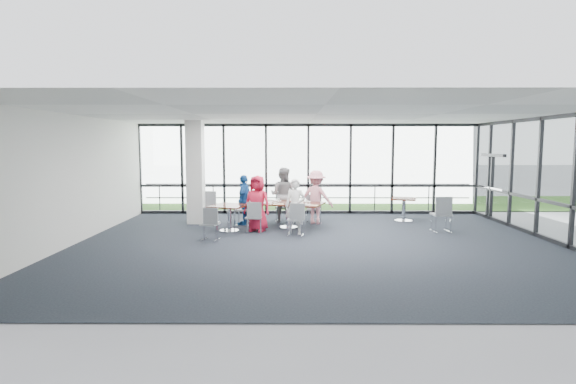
{
  "coord_description": "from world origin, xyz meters",
  "views": [
    {
      "loc": [
        -0.66,
        -10.97,
        2.45
      ],
      "look_at": [
        -0.71,
        1.91,
        1.1
      ],
      "focal_mm": 28.0,
      "sensor_mm": 36.0,
      "label": 1
    }
  ],
  "objects_px": {
    "diner_far_left": "(283,195)",
    "side_table_right": "(404,202)",
    "chair_spare_la": "(210,224)",
    "chair_spare_lb": "(210,208)",
    "diner_end": "(244,200)",
    "chair_main_nr": "(296,220)",
    "structural_column": "(196,172)",
    "diner_near_left": "(257,203)",
    "diner_near_right": "(295,207)",
    "chair_spare_r": "(441,215)",
    "chair_main_nl": "(254,217)",
    "chair_main_fr": "(313,210)",
    "chair_main_end": "(244,210)",
    "main_table": "(288,207)",
    "chair_main_fl": "(283,207)",
    "diner_far_right": "(316,197)",
    "side_table_left": "(229,209)"
  },
  "relations": [
    {
      "from": "side_table_right",
      "to": "chair_spare_r",
      "type": "height_order",
      "value": "chair_spare_r"
    },
    {
      "from": "main_table",
      "to": "chair_main_nr",
      "type": "xyz_separation_m",
      "value": [
        0.21,
        -1.19,
        -0.19
      ]
    },
    {
      "from": "structural_column",
      "to": "main_table",
      "type": "relative_size",
      "value": 1.4
    },
    {
      "from": "main_table",
      "to": "chair_main_nl",
      "type": "distance_m",
      "value": 1.24
    },
    {
      "from": "chair_spare_r",
      "to": "chair_main_nl",
      "type": "bearing_deg",
      "value": 177.77
    },
    {
      "from": "diner_end",
      "to": "chair_main_nr",
      "type": "relative_size",
      "value": 1.75
    },
    {
      "from": "chair_main_fl",
      "to": "chair_spare_lb",
      "type": "relative_size",
      "value": 0.94
    },
    {
      "from": "side_table_right",
      "to": "diner_near_right",
      "type": "relative_size",
      "value": 0.62
    },
    {
      "from": "structural_column",
      "to": "side_table_right",
      "type": "distance_m",
      "value": 6.71
    },
    {
      "from": "chair_main_fr",
      "to": "side_table_left",
      "type": "bearing_deg",
      "value": 38.77
    },
    {
      "from": "main_table",
      "to": "chair_main_fl",
      "type": "relative_size",
      "value": 2.51
    },
    {
      "from": "diner_near_right",
      "to": "chair_main_end",
      "type": "bearing_deg",
      "value": 152.97
    },
    {
      "from": "side_table_left",
      "to": "chair_main_fr",
      "type": "relative_size",
      "value": 1.45
    },
    {
      "from": "diner_end",
      "to": "chair_spare_la",
      "type": "bearing_deg",
      "value": -3.02
    },
    {
      "from": "chair_spare_lb",
      "to": "chair_spare_r",
      "type": "xyz_separation_m",
      "value": [
        6.77,
        -1.45,
        0.02
      ]
    },
    {
      "from": "diner_far_left",
      "to": "chair_main_nl",
      "type": "distance_m",
      "value": 1.95
    },
    {
      "from": "chair_main_fr",
      "to": "chair_main_end",
      "type": "relative_size",
      "value": 0.89
    },
    {
      "from": "side_table_left",
      "to": "chair_spare_lb",
      "type": "xyz_separation_m",
      "value": [
        -0.77,
        1.34,
        -0.17
      ]
    },
    {
      "from": "diner_near_left",
      "to": "chair_main_nl",
      "type": "height_order",
      "value": "diner_near_left"
    },
    {
      "from": "diner_end",
      "to": "chair_spare_lb",
      "type": "bearing_deg",
      "value": -93.73
    },
    {
      "from": "diner_far_left",
      "to": "chair_main_nr",
      "type": "xyz_separation_m",
      "value": [
        0.38,
        -2.15,
        -0.43
      ]
    },
    {
      "from": "side_table_left",
      "to": "chair_spare_r",
      "type": "relative_size",
      "value": 1.23
    },
    {
      "from": "chair_spare_la",
      "to": "chair_spare_lb",
      "type": "relative_size",
      "value": 0.88
    },
    {
      "from": "diner_end",
      "to": "chair_main_nr",
      "type": "distance_m",
      "value": 2.28
    },
    {
      "from": "chair_main_nr",
      "to": "chair_spare_lb",
      "type": "height_order",
      "value": "chair_spare_lb"
    },
    {
      "from": "diner_far_left",
      "to": "chair_main_end",
      "type": "bearing_deg",
      "value": 43.23
    },
    {
      "from": "chair_spare_lb",
      "to": "diner_far_left",
      "type": "bearing_deg",
      "value": -159.22
    },
    {
      "from": "chair_main_fl",
      "to": "chair_spare_lb",
      "type": "distance_m",
      "value": 2.32
    },
    {
      "from": "chair_main_fl",
      "to": "chair_main_end",
      "type": "height_order",
      "value": "chair_main_end"
    },
    {
      "from": "diner_far_left",
      "to": "chair_spare_lb",
      "type": "bearing_deg",
      "value": 23.53
    },
    {
      "from": "diner_near_left",
      "to": "diner_near_right",
      "type": "xyz_separation_m",
      "value": [
        1.07,
        -0.44,
        -0.03
      ]
    },
    {
      "from": "side_table_left",
      "to": "chair_main_nr",
      "type": "bearing_deg",
      "value": -18.69
    },
    {
      "from": "diner_far_left",
      "to": "side_table_right",
      "type": "bearing_deg",
      "value": -157.91
    },
    {
      "from": "diner_far_right",
      "to": "chair_spare_la",
      "type": "relative_size",
      "value": 1.97
    },
    {
      "from": "chair_main_nr",
      "to": "chair_spare_la",
      "type": "xyz_separation_m",
      "value": [
        -2.22,
        -0.6,
        -0.02
      ]
    },
    {
      "from": "structural_column",
      "to": "diner_near_left",
      "type": "relative_size",
      "value": 2.0
    },
    {
      "from": "structural_column",
      "to": "chair_main_end",
      "type": "distance_m",
      "value": 1.93
    },
    {
      "from": "side_table_right",
      "to": "chair_main_fr",
      "type": "relative_size",
      "value": 1.12
    },
    {
      "from": "diner_far_right",
      "to": "chair_spare_r",
      "type": "xyz_separation_m",
      "value": [
        3.46,
        -1.34,
        -0.33
      ]
    },
    {
      "from": "diner_near_right",
      "to": "chair_main_nr",
      "type": "xyz_separation_m",
      "value": [
        0.01,
        -0.21,
        -0.33
      ]
    },
    {
      "from": "diner_far_left",
      "to": "structural_column",
      "type": "bearing_deg",
      "value": 22.8
    },
    {
      "from": "structural_column",
      "to": "side_table_right",
      "type": "xyz_separation_m",
      "value": [
        6.62,
        0.38,
        -0.99
      ]
    },
    {
      "from": "diner_far_right",
      "to": "chair_main_fr",
      "type": "xyz_separation_m",
      "value": [
        -0.07,
        0.14,
        -0.41
      ]
    },
    {
      "from": "diner_far_right",
      "to": "chair_spare_la",
      "type": "xyz_separation_m",
      "value": [
        -2.87,
        -2.46,
        -0.41
      ]
    },
    {
      "from": "side_table_right",
      "to": "diner_far_left",
      "type": "xyz_separation_m",
      "value": [
        -3.89,
        -0.2,
        0.26
      ]
    },
    {
      "from": "chair_spare_r",
      "to": "chair_main_fr",
      "type": "bearing_deg",
      "value": 153.83
    },
    {
      "from": "structural_column",
      "to": "main_table",
      "type": "xyz_separation_m",
      "value": [
        2.89,
        -0.79,
        -0.97
      ]
    },
    {
      "from": "side_table_right",
      "to": "diner_far_right",
      "type": "distance_m",
      "value": 2.91
    },
    {
      "from": "main_table",
      "to": "chair_spare_la",
      "type": "xyz_separation_m",
      "value": [
        -2.0,
        -1.78,
        -0.21
      ]
    },
    {
      "from": "diner_near_left",
      "to": "chair_main_fr",
      "type": "xyz_separation_m",
      "value": [
        1.67,
        1.35,
        -0.37
      ]
    }
  ]
}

